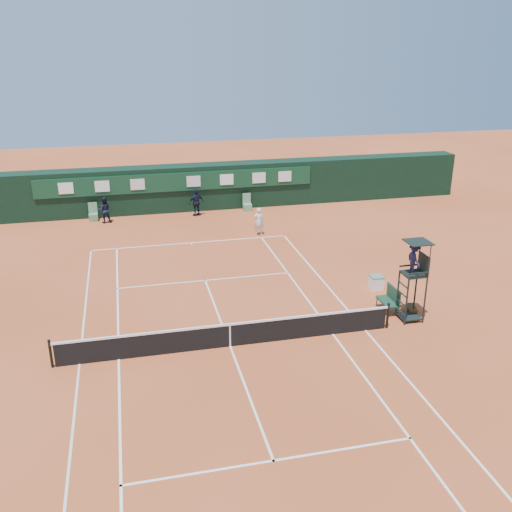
{
  "coord_description": "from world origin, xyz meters",
  "views": [
    {
      "loc": [
        -3.35,
        -18.59,
        10.94
      ],
      "look_at": [
        2.41,
        6.0,
        1.2
      ],
      "focal_mm": 40.0,
      "sensor_mm": 36.0,
      "label": 1
    }
  ],
  "objects_px": {
    "tennis_net": "(230,334)",
    "umpire_chair": "(414,264)",
    "cooler": "(376,282)",
    "player": "(259,221)",
    "player_bench": "(390,298)"
  },
  "relations": [
    {
      "from": "tennis_net",
      "to": "umpire_chair",
      "type": "bearing_deg",
      "value": 3.59
    },
    {
      "from": "umpire_chair",
      "to": "cooler",
      "type": "xyz_separation_m",
      "value": [
        -0.03,
        3.16,
        -2.13
      ]
    },
    {
      "from": "tennis_net",
      "to": "player",
      "type": "bearing_deg",
      "value": 71.8
    },
    {
      "from": "umpire_chair",
      "to": "cooler",
      "type": "height_order",
      "value": "umpire_chair"
    },
    {
      "from": "tennis_net",
      "to": "player",
      "type": "distance_m",
      "value": 13.06
    },
    {
      "from": "cooler",
      "to": "player",
      "type": "xyz_separation_m",
      "value": [
        -3.51,
        8.76,
        0.5
      ]
    },
    {
      "from": "player",
      "to": "cooler",
      "type": "bearing_deg",
      "value": 115.42
    },
    {
      "from": "tennis_net",
      "to": "umpire_chair",
      "type": "xyz_separation_m",
      "value": [
        7.61,
        0.48,
        1.95
      ]
    },
    {
      "from": "umpire_chair",
      "to": "player",
      "type": "distance_m",
      "value": 12.54
    },
    {
      "from": "player_bench",
      "to": "cooler",
      "type": "bearing_deg",
      "value": 79.63
    },
    {
      "from": "player_bench",
      "to": "player",
      "type": "bearing_deg",
      "value": 105.65
    },
    {
      "from": "player_bench",
      "to": "cooler",
      "type": "height_order",
      "value": "player_bench"
    },
    {
      "from": "umpire_chair",
      "to": "player_bench",
      "type": "bearing_deg",
      "value": 116.28
    },
    {
      "from": "cooler",
      "to": "tennis_net",
      "type": "bearing_deg",
      "value": -154.35
    },
    {
      "from": "tennis_net",
      "to": "cooler",
      "type": "bearing_deg",
      "value": 25.65
    }
  ]
}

